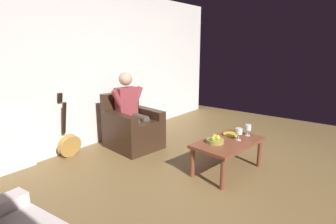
{
  "coord_description": "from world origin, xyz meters",
  "views": [
    {
      "loc": [
        2.9,
        1.06,
        1.64
      ],
      "look_at": [
        -0.12,
        -1.29,
        0.72
      ],
      "focal_mm": 29.11,
      "sensor_mm": 36.0,
      "label": 1
    }
  ],
  "objects_px": {
    "coffee_table": "(228,146)",
    "wine_glass_near": "(239,132)",
    "fruit_bowl": "(215,140)",
    "decorative_dish": "(230,134)",
    "armchair": "(132,128)",
    "guitar": "(69,143)",
    "person_seated": "(130,108)",
    "wine_glass_far": "(248,128)"
  },
  "relations": [
    {
      "from": "armchair",
      "to": "wine_glass_near",
      "type": "bearing_deg",
      "value": 105.48
    },
    {
      "from": "wine_glass_far",
      "to": "fruit_bowl",
      "type": "relative_size",
      "value": 0.71
    },
    {
      "from": "wine_glass_near",
      "to": "guitar",
      "type": "bearing_deg",
      "value": -62.99
    },
    {
      "from": "armchair",
      "to": "guitar",
      "type": "xyz_separation_m",
      "value": [
        0.88,
        -0.46,
        -0.1
      ]
    },
    {
      "from": "armchair",
      "to": "wine_glass_far",
      "type": "distance_m",
      "value": 1.85
    },
    {
      "from": "decorative_dish",
      "to": "fruit_bowl",
      "type": "bearing_deg",
      "value": -2.47
    },
    {
      "from": "wine_glass_far",
      "to": "guitar",
      "type": "bearing_deg",
      "value": -58.15
    },
    {
      "from": "wine_glass_near",
      "to": "wine_glass_far",
      "type": "xyz_separation_m",
      "value": [
        -0.26,
        0.02,
        -0.01
      ]
    },
    {
      "from": "coffee_table",
      "to": "wine_glass_near",
      "type": "relative_size",
      "value": 6.54
    },
    {
      "from": "coffee_table",
      "to": "wine_glass_far",
      "type": "xyz_separation_m",
      "value": [
        -0.38,
        0.11,
        0.17
      ]
    },
    {
      "from": "coffee_table",
      "to": "wine_glass_near",
      "type": "distance_m",
      "value": 0.23
    },
    {
      "from": "decorative_dish",
      "to": "coffee_table",
      "type": "bearing_deg",
      "value": 19.72
    },
    {
      "from": "person_seated",
      "to": "guitar",
      "type": "distance_m",
      "value": 1.08
    },
    {
      "from": "person_seated",
      "to": "decorative_dish",
      "type": "bearing_deg",
      "value": 110.2
    },
    {
      "from": "guitar",
      "to": "wine_glass_far",
      "type": "distance_m",
      "value": 2.65
    },
    {
      "from": "armchair",
      "to": "guitar",
      "type": "distance_m",
      "value": 1.0
    },
    {
      "from": "wine_glass_far",
      "to": "fruit_bowl",
      "type": "height_order",
      "value": "wine_glass_far"
    },
    {
      "from": "coffee_table",
      "to": "decorative_dish",
      "type": "relative_size",
      "value": 5.27
    },
    {
      "from": "guitar",
      "to": "wine_glass_near",
      "type": "xyz_separation_m",
      "value": [
        -1.13,
        2.21,
        0.33
      ]
    },
    {
      "from": "coffee_table",
      "to": "wine_glass_far",
      "type": "distance_m",
      "value": 0.43
    },
    {
      "from": "armchair",
      "to": "coffee_table",
      "type": "relative_size",
      "value": 0.84
    },
    {
      "from": "wine_glass_near",
      "to": "armchair",
      "type": "bearing_deg",
      "value": -81.95
    },
    {
      "from": "wine_glass_near",
      "to": "fruit_bowl",
      "type": "distance_m",
      "value": 0.36
    },
    {
      "from": "decorative_dish",
      "to": "wine_glass_near",
      "type": "bearing_deg",
      "value": 55.63
    },
    {
      "from": "wine_glass_near",
      "to": "fruit_bowl",
      "type": "xyz_separation_m",
      "value": [
        0.29,
        -0.19,
        -0.08
      ]
    },
    {
      "from": "guitar",
      "to": "fruit_bowl",
      "type": "height_order",
      "value": "guitar"
    },
    {
      "from": "wine_glass_far",
      "to": "decorative_dish",
      "type": "distance_m",
      "value": 0.26
    },
    {
      "from": "coffee_table",
      "to": "fruit_bowl",
      "type": "xyz_separation_m",
      "value": [
        0.17,
        -0.1,
        0.1
      ]
    },
    {
      "from": "armchair",
      "to": "fruit_bowl",
      "type": "bearing_deg",
      "value": 95.88
    },
    {
      "from": "wine_glass_near",
      "to": "wine_glass_far",
      "type": "distance_m",
      "value": 0.26
    },
    {
      "from": "armchair",
      "to": "wine_glass_near",
      "type": "height_order",
      "value": "armchair"
    },
    {
      "from": "guitar",
      "to": "wine_glass_near",
      "type": "bearing_deg",
      "value": 117.01
    },
    {
      "from": "wine_glass_near",
      "to": "decorative_dish",
      "type": "distance_m",
      "value": 0.23
    },
    {
      "from": "wine_glass_near",
      "to": "wine_glass_far",
      "type": "bearing_deg",
      "value": 175.5
    },
    {
      "from": "person_seated",
      "to": "decorative_dish",
      "type": "relative_size",
      "value": 6.14
    },
    {
      "from": "person_seated",
      "to": "coffee_table",
      "type": "bearing_deg",
      "value": 101.54
    },
    {
      "from": "armchair",
      "to": "coffee_table",
      "type": "bearing_deg",
      "value": 101.72
    },
    {
      "from": "person_seated",
      "to": "guitar",
      "type": "bearing_deg",
      "value": -18.95
    },
    {
      "from": "decorative_dish",
      "to": "person_seated",
      "type": "bearing_deg",
      "value": -77.22
    },
    {
      "from": "armchair",
      "to": "person_seated",
      "type": "distance_m",
      "value": 0.35
    },
    {
      "from": "coffee_table",
      "to": "wine_glass_far",
      "type": "height_order",
      "value": "wine_glass_far"
    },
    {
      "from": "fruit_bowl",
      "to": "wine_glass_far",
      "type": "bearing_deg",
      "value": 158.86
    }
  ]
}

